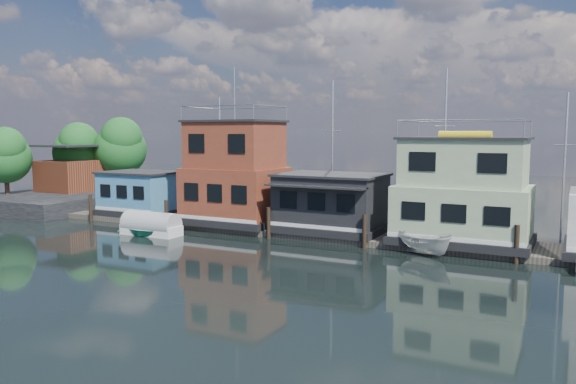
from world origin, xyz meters
The scene contains 12 objects.
ground centered at (0.00, 0.00, 0.00)m, with size 160.00×160.00×0.00m, color black.
dock centered at (0.00, 12.00, 0.20)m, with size 48.00×5.00×0.40m, color #595147.
houseboat_blue centered at (-18.00, 12.00, 2.21)m, with size 6.40×4.90×3.66m.
houseboat_red centered at (-8.50, 12.00, 4.10)m, with size 7.40×5.90×11.86m.
houseboat_dark centered at (-0.50, 11.98, 2.42)m, with size 7.40×6.10×4.06m.
houseboat_green centered at (8.50, 12.00, 3.55)m, with size 8.40×5.90×7.03m.
pilings centered at (-0.33, 9.20, 1.10)m, with size 42.28×0.28×2.20m.
background_masts centered at (4.76, 18.00, 5.55)m, with size 36.40×0.16×12.00m.
shore centered at (-30.67, 15.86, 3.60)m, with size 12.40×15.72×8.24m.
motorboat centered at (6.91, 8.92, 0.75)m, with size 1.46×3.88×1.50m, color silver.
dinghy_teal centered at (-12.95, 6.34, 0.39)m, with size 2.70×3.77×0.78m, color #258B76.
tarp_runabout centered at (-12.18, 6.53, 0.67)m, with size 4.46×1.87×1.79m.
Camera 1 is at (14.93, -24.18, 7.36)m, focal length 35.00 mm.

